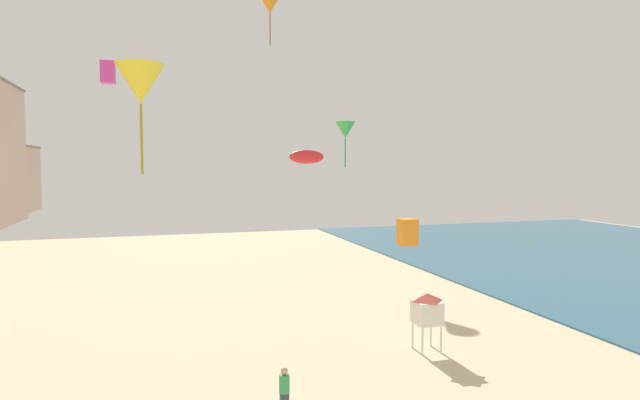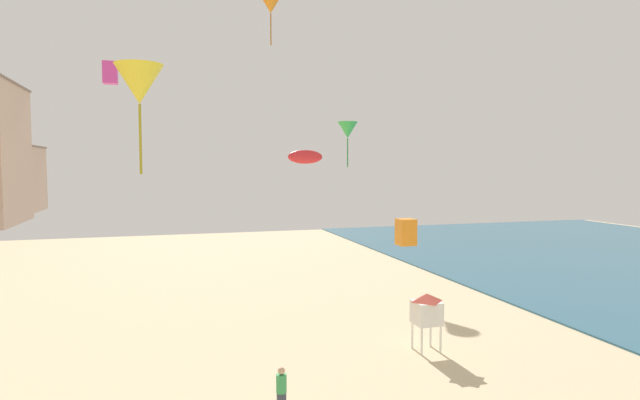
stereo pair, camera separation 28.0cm
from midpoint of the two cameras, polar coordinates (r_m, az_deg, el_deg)
kite_flyer at (r=18.36m, az=-3.67°, el=-19.44°), size 0.34×0.34×1.64m
lifeguard_stand at (r=24.34m, az=11.61°, el=-11.35°), size 1.10×1.10×2.55m
kite_orange_delta at (r=30.71m, az=-5.00°, el=20.03°), size 1.16×1.16×2.64m
kite_red_parafoil at (r=20.73m, az=-1.19°, el=4.61°), size 1.38×0.38×0.54m
kite_yellow_delta at (r=20.71m, az=-18.32°, el=11.61°), size 1.74×1.74×3.95m
kite_green_delta at (r=42.73m, az=3.15°, el=7.45°), size 1.58×1.58×3.59m
kite_magenta_box at (r=36.23m, az=-21.23°, el=12.51°), size 0.86×0.86×1.35m
kite_orange_box at (r=20.45m, az=9.52°, el=-3.39°), size 0.63×0.63×0.99m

